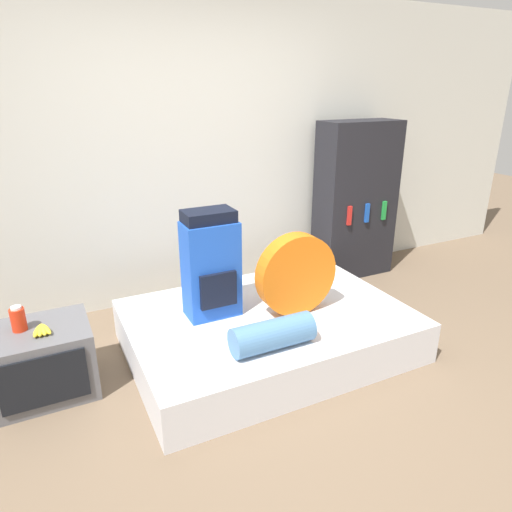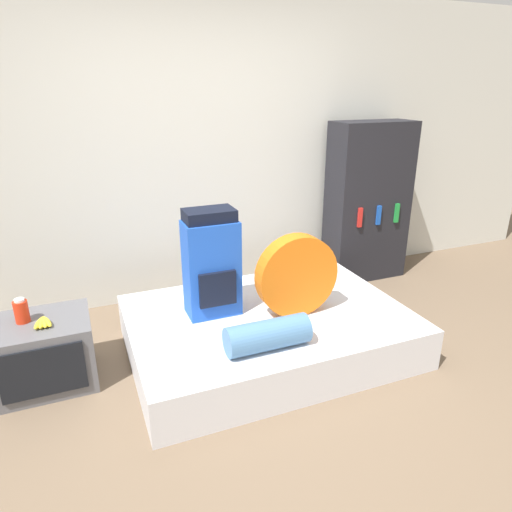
{
  "view_description": "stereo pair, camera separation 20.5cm",
  "coord_description": "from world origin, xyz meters",
  "px_view_note": "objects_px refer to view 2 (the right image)",
  "views": [
    {
      "loc": [
        -1.21,
        -1.97,
        1.85
      ],
      "look_at": [
        0.08,
        0.63,
        0.75
      ],
      "focal_mm": 32.0,
      "sensor_mm": 36.0,
      "label": 1
    },
    {
      "loc": [
        -1.02,
        -2.06,
        1.85
      ],
      "look_at": [
        0.08,
        0.63,
        0.75
      ],
      "focal_mm": 32.0,
      "sensor_mm": 36.0,
      "label": 2
    }
  ],
  "objects_px": {
    "backpack": "(212,264)",
    "bookshelf": "(368,202)",
    "tent_bag": "(297,275)",
    "canister": "(21,311)",
    "sleeping_roll": "(268,335)",
    "television": "(44,353)"
  },
  "relations": [
    {
      "from": "canister",
      "to": "backpack",
      "type": "bearing_deg",
      "value": -2.74
    },
    {
      "from": "backpack",
      "to": "sleeping_roll",
      "type": "relative_size",
      "value": 1.44
    },
    {
      "from": "tent_bag",
      "to": "canister",
      "type": "xyz_separation_m",
      "value": [
        -1.77,
        0.3,
        -0.07
      ]
    },
    {
      "from": "television",
      "to": "bookshelf",
      "type": "distance_m",
      "value": 3.11
    },
    {
      "from": "sleeping_roll",
      "to": "bookshelf",
      "type": "height_order",
      "value": "bookshelf"
    },
    {
      "from": "sleeping_roll",
      "to": "backpack",
      "type": "bearing_deg",
      "value": 106.08
    },
    {
      "from": "canister",
      "to": "bookshelf",
      "type": "distance_m",
      "value": 3.14
    },
    {
      "from": "tent_bag",
      "to": "sleeping_roll",
      "type": "distance_m",
      "value": 0.55
    },
    {
      "from": "tent_bag",
      "to": "bookshelf",
      "type": "distance_m",
      "value": 1.64
    },
    {
      "from": "backpack",
      "to": "canister",
      "type": "bearing_deg",
      "value": 177.26
    },
    {
      "from": "television",
      "to": "bookshelf",
      "type": "relative_size",
      "value": 0.4
    },
    {
      "from": "tent_bag",
      "to": "bookshelf",
      "type": "height_order",
      "value": "bookshelf"
    },
    {
      "from": "backpack",
      "to": "bookshelf",
      "type": "relative_size",
      "value": 0.5
    },
    {
      "from": "tent_bag",
      "to": "bookshelf",
      "type": "xyz_separation_m",
      "value": [
        1.28,
        1.0,
        0.17
      ]
    },
    {
      "from": "canister",
      "to": "television",
      "type": "bearing_deg",
      "value": -25.03
    },
    {
      "from": "canister",
      "to": "sleeping_roll",
      "type": "bearing_deg",
      "value": -24.97
    },
    {
      "from": "canister",
      "to": "bookshelf",
      "type": "bearing_deg",
      "value": 13.04
    },
    {
      "from": "canister",
      "to": "bookshelf",
      "type": "height_order",
      "value": "bookshelf"
    },
    {
      "from": "tent_bag",
      "to": "bookshelf",
      "type": "bearing_deg",
      "value": 38.0
    },
    {
      "from": "television",
      "to": "sleeping_roll",
      "type": "bearing_deg",
      "value": -24.96
    },
    {
      "from": "sleeping_roll",
      "to": "canister",
      "type": "xyz_separation_m",
      "value": [
        -1.4,
        0.65,
        0.13
      ]
    },
    {
      "from": "backpack",
      "to": "canister",
      "type": "xyz_separation_m",
      "value": [
        -1.23,
        0.06,
        -0.15
      ]
    }
  ]
}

